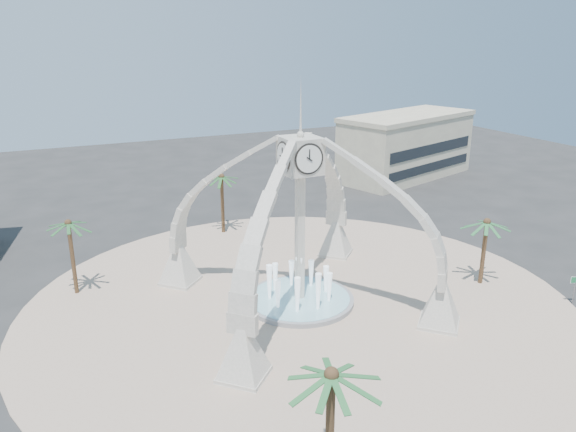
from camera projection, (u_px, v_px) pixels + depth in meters
name	position (u px, v px, depth m)	size (l,w,h in m)	color
ground	(299.00, 302.00, 41.37)	(140.00, 140.00, 0.00)	#282828
plaza	(299.00, 302.00, 41.36)	(40.00, 40.00, 0.06)	tan
clock_tower	(300.00, 219.00, 39.35)	(17.94, 17.94, 16.30)	beige
fountain	(299.00, 299.00, 41.28)	(8.00, 8.00, 3.62)	gray
building_ne	(406.00, 146.00, 76.21)	(21.87, 14.17, 8.60)	beige
palm_east	(487.00, 223.00, 42.97)	(4.42, 4.42, 5.84)	brown
palm_west	(68.00, 224.00, 41.09)	(4.11, 4.11, 6.30)	brown
palm_north	(221.00, 177.00, 54.11)	(3.60, 3.60, 6.42)	brown
palm_south	(331.00, 377.00, 22.47)	(5.24, 5.24, 6.68)	brown
street_sign	(576.00, 283.00, 40.68)	(0.79, 0.33, 2.28)	slate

